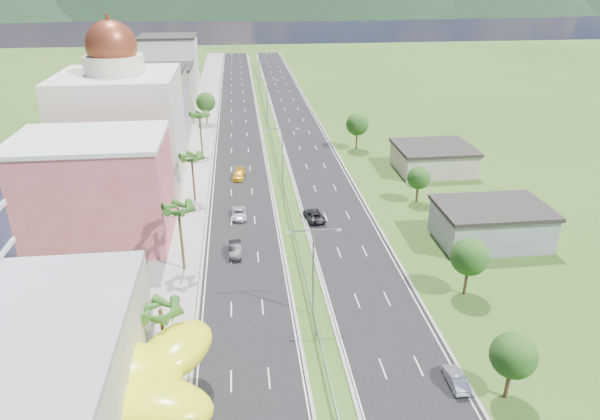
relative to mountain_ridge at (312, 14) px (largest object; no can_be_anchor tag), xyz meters
name	(u,v)px	position (x,y,z in m)	size (l,w,h in m)	color
ground	(327,374)	(-60.00, -450.00, 0.00)	(500.00, 500.00, 0.00)	#2D5119
road_left	(239,128)	(-67.50, -360.00, 0.02)	(11.00, 260.00, 0.04)	black
road_right	(299,126)	(-52.50, -360.00, 0.02)	(11.00, 260.00, 0.04)	black
sidewalk_left	(200,129)	(-77.00, -360.00, 0.06)	(7.00, 260.00, 0.12)	gray
median_guardrail	(274,146)	(-60.00, -378.01, 0.62)	(0.10, 216.06, 0.76)	gray
streetlight_median_b	(313,263)	(-60.00, -440.00, 6.75)	(6.04, 0.25, 11.00)	gray
streetlight_median_c	(282,151)	(-60.00, -400.00, 6.75)	(6.04, 0.25, 11.00)	gray
streetlight_median_d	(267,96)	(-60.00, -355.00, 6.75)	(6.04, 0.25, 11.00)	gray
streetlight_median_e	(259,67)	(-60.00, -310.00, 6.75)	(6.04, 0.25, 11.00)	gray
lime_canopy	(100,379)	(-80.00, -454.00, 4.99)	(18.00, 15.00, 7.40)	yellow
pink_shophouse	(96,192)	(-88.00, -418.00, 7.50)	(20.00, 15.00, 15.00)	#C14F57
domed_building	(122,123)	(-88.00, -395.00, 11.35)	(20.00, 20.00, 28.70)	beige
midrise_grey	(150,108)	(-87.00, -370.00, 8.00)	(16.00, 15.00, 16.00)	gray
midrise_beige	(162,94)	(-87.00, -348.00, 6.50)	(16.00, 15.00, 13.00)	#B9A998
midrise_white	(170,69)	(-87.00, -325.00, 9.00)	(16.00, 15.00, 18.00)	silver
shed_near	(491,225)	(-32.00, -425.00, 2.50)	(15.00, 10.00, 5.00)	gray
shed_far	(433,160)	(-30.00, -395.00, 2.20)	(14.00, 12.00, 4.40)	#B9A998
palm_tree_b	(161,313)	(-75.50, -448.00, 7.06)	(3.60, 3.60, 8.10)	#47301C
palm_tree_c	(178,211)	(-75.50, -428.00, 8.50)	(3.60, 3.60, 9.60)	#47301C
palm_tree_d	(192,159)	(-75.50, -405.00, 7.54)	(3.60, 3.60, 8.60)	#47301C
palm_tree_e	(199,116)	(-75.50, -380.00, 8.31)	(3.60, 3.60, 9.40)	#47301C
leafy_tree_lfar	(206,102)	(-75.50, -355.00, 5.58)	(4.90, 4.90, 8.05)	#47301C
leafy_tree_ra	(513,356)	(-44.00, -455.00, 4.78)	(4.20, 4.20, 6.90)	#47301C
leafy_tree_rb	(470,257)	(-41.00, -438.00, 5.18)	(4.55, 4.55, 7.47)	#47301C
leafy_tree_rc	(419,178)	(-38.00, -410.00, 4.37)	(3.85, 3.85, 6.33)	#47301C
leafy_tree_rd	(357,124)	(-42.00, -380.00, 5.58)	(4.90, 4.90, 8.05)	#47301C
mountain_ridge	(312,14)	(0.00, 0.00, 0.00)	(860.00, 140.00, 90.00)	black
car_dark_left	(235,249)	(-68.77, -424.92, 0.84)	(1.69, 4.84, 1.59)	black
car_silver_mid_left	(239,213)	(-68.09, -412.75, 0.73)	(2.29, 4.97, 1.38)	#B3B6BB
car_yellow_far_left	(239,174)	(-67.89, -395.07, 0.80)	(2.13, 5.24, 1.52)	gold
car_silver_right	(456,379)	(-48.02, -452.92, 0.72)	(1.44, 4.12, 1.36)	#A9ABB1
car_dark_far_right	(314,215)	(-56.33, -414.95, 0.80)	(2.52, 5.46, 1.52)	black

